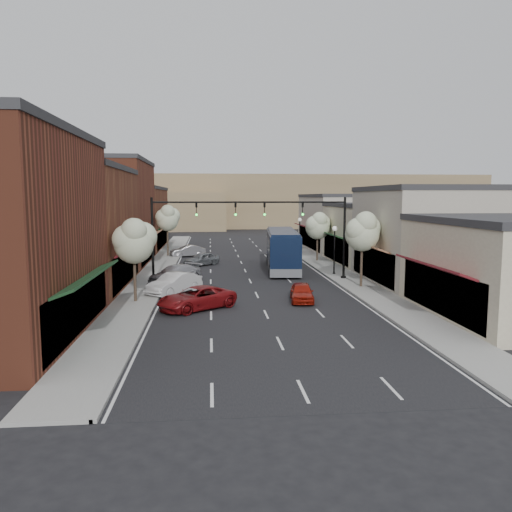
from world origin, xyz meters
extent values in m
plane|color=black|center=(0.00, 0.00, 0.00)|extent=(160.00, 160.00, 0.00)
cube|color=gray|center=(-8.40, 18.50, 0.07)|extent=(2.80, 73.00, 0.15)
cube|color=gray|center=(8.40, 18.50, 0.07)|extent=(2.80, 73.00, 0.15)
cube|color=gray|center=(-7.00, 18.50, 0.07)|extent=(0.25, 73.00, 0.17)
cube|color=gray|center=(7.00, 18.50, 0.07)|extent=(0.25, 73.00, 0.17)
cube|color=black|center=(-10.10, -8.00, 1.60)|extent=(0.60, 11.90, 2.60)
cube|color=#16371B|center=(-9.30, -8.00, 3.10)|extent=(1.07, 9.80, 0.49)
cube|color=brown|center=(-14.30, 6.00, 4.50)|extent=(9.00, 14.00, 9.00)
cube|color=#2D2D30|center=(-14.30, 6.00, 9.20)|extent=(9.20, 14.10, 0.40)
cube|color=black|center=(-10.10, 6.00, 1.60)|extent=(0.60, 11.90, 2.60)
cube|color=#5B141A|center=(-9.30, 6.00, 3.10)|extent=(1.07, 9.80, 0.49)
cube|color=brown|center=(-14.30, 20.00, 5.25)|extent=(9.00, 14.00, 10.50)
cube|color=#2D2D30|center=(-14.30, 20.00, 10.70)|extent=(9.20, 14.10, 0.40)
cube|color=black|center=(-10.10, 20.00, 1.60)|extent=(0.60, 11.90, 2.60)
cube|color=#936042|center=(-9.30, 20.00, 3.10)|extent=(1.07, 9.80, 0.49)
cube|color=brown|center=(-14.30, 36.00, 4.00)|extent=(9.00, 18.00, 8.00)
cube|color=#2D2D30|center=(-14.30, 36.00, 8.20)|extent=(9.20, 18.10, 0.40)
cube|color=black|center=(-10.10, 36.00, 1.60)|extent=(0.60, 15.30, 2.60)
cube|color=#16371B|center=(-9.30, 36.00, 3.10)|extent=(1.07, 12.60, 0.49)
cube|color=beige|center=(13.80, -6.00, 2.75)|extent=(8.00, 12.00, 5.50)
cube|color=#2D2D30|center=(13.80, -6.00, 5.70)|extent=(8.20, 12.10, 0.40)
cube|color=black|center=(10.10, -6.00, 1.60)|extent=(0.60, 10.20, 2.60)
cube|color=#5B141A|center=(9.30, -6.00, 3.10)|extent=(1.07, 8.40, 0.49)
cube|color=#ABA392|center=(13.80, 6.00, 3.75)|extent=(8.00, 12.00, 7.50)
cube|color=#2D2D30|center=(13.80, 6.00, 7.70)|extent=(8.20, 12.10, 0.40)
cube|color=black|center=(10.10, 6.00, 1.60)|extent=(0.60, 10.20, 2.60)
cube|color=#936042|center=(9.30, 6.00, 3.10)|extent=(1.07, 8.40, 0.49)
cube|color=beige|center=(13.80, 18.00, 3.00)|extent=(8.00, 12.00, 6.00)
cube|color=#2D2D30|center=(13.80, 18.00, 6.20)|extent=(8.20, 12.10, 0.40)
cube|color=black|center=(10.10, 18.00, 1.60)|extent=(0.60, 10.20, 2.60)
cube|color=#16371B|center=(9.30, 18.00, 3.10)|extent=(1.07, 8.40, 0.49)
cube|color=#ABA392|center=(13.80, 32.00, 3.50)|extent=(8.00, 16.00, 7.00)
cube|color=#2D2D30|center=(13.80, 32.00, 7.20)|extent=(8.20, 16.10, 0.40)
cube|color=black|center=(10.10, 32.00, 1.60)|extent=(0.60, 13.60, 2.60)
cube|color=#5B141A|center=(9.30, 32.00, 3.10)|extent=(1.07, 11.20, 0.49)
cube|color=#7A6647|center=(0.00, 90.00, 6.00)|extent=(120.00, 30.00, 12.00)
cube|color=#7A6647|center=(-25.00, 78.00, 4.00)|extent=(50.00, 20.00, 8.00)
cylinder|color=black|center=(8.00, 8.00, 0.15)|extent=(0.44, 0.44, 0.30)
cylinder|color=black|center=(8.00, 8.00, 3.50)|extent=(0.20, 0.20, 7.00)
cylinder|color=black|center=(4.00, 8.00, 6.60)|extent=(8.00, 0.14, 0.14)
imported|color=black|center=(4.40, 8.00, 6.00)|extent=(0.18, 0.46, 1.10)
sphere|color=#19E533|center=(4.40, 7.88, 5.58)|extent=(0.18, 0.18, 0.18)
imported|color=black|center=(1.20, 8.00, 6.00)|extent=(0.18, 0.46, 1.10)
sphere|color=#19E533|center=(1.20, 7.88, 5.58)|extent=(0.18, 0.18, 0.18)
cylinder|color=black|center=(-8.00, 8.00, 0.15)|extent=(0.44, 0.44, 0.30)
cylinder|color=black|center=(-8.00, 8.00, 3.50)|extent=(0.20, 0.20, 7.00)
cylinder|color=black|center=(-4.00, 8.00, 6.60)|extent=(8.00, 0.14, 0.14)
imported|color=black|center=(-4.40, 8.00, 6.00)|extent=(0.18, 0.46, 1.10)
sphere|color=#19E533|center=(-4.40, 7.88, 5.58)|extent=(0.18, 0.18, 0.18)
imported|color=black|center=(-1.20, 8.00, 6.00)|extent=(0.18, 0.46, 1.10)
sphere|color=#19E533|center=(-1.20, 7.88, 5.58)|extent=(0.18, 0.18, 0.18)
cylinder|color=#47382B|center=(8.30, 4.00, 1.86)|extent=(0.20, 0.20, 3.71)
sphere|color=#AEC194|center=(8.30, 4.00, 4.18)|extent=(2.60, 2.60, 2.60)
sphere|color=#AEC194|center=(8.80, 4.30, 4.64)|extent=(2.00, 2.00, 2.00)
sphere|color=#AEC194|center=(7.90, 3.70, 4.52)|extent=(1.90, 1.90, 1.90)
sphere|color=#AEC194|center=(8.40, 3.50, 5.10)|extent=(1.70, 1.70, 1.70)
cylinder|color=#47382B|center=(8.30, 20.00, 1.66)|extent=(0.20, 0.20, 3.33)
sphere|color=#AEC194|center=(8.30, 20.00, 3.74)|extent=(2.60, 2.60, 2.60)
sphere|color=#AEC194|center=(8.80, 20.30, 4.16)|extent=(2.00, 2.00, 2.00)
sphere|color=#AEC194|center=(7.90, 19.70, 4.06)|extent=(1.90, 1.90, 1.90)
sphere|color=#AEC194|center=(8.40, 19.50, 4.58)|extent=(1.70, 1.70, 1.70)
cylinder|color=#47382B|center=(-8.30, 0.00, 1.76)|extent=(0.20, 0.20, 3.52)
sphere|color=#AEC194|center=(-8.30, 0.00, 3.96)|extent=(2.60, 2.60, 2.60)
sphere|color=#AEC194|center=(-7.80, 0.30, 4.40)|extent=(2.00, 2.00, 2.00)
sphere|color=#AEC194|center=(-8.70, -0.30, 4.29)|extent=(1.90, 1.90, 1.90)
sphere|color=#AEC194|center=(-8.20, -0.50, 4.84)|extent=(1.70, 1.70, 1.70)
cylinder|color=#47382B|center=(-8.30, 26.00, 1.92)|extent=(0.20, 0.20, 3.84)
sphere|color=#AEC194|center=(-8.30, 26.00, 4.32)|extent=(2.60, 2.60, 2.60)
sphere|color=#AEC194|center=(-7.80, 26.30, 4.80)|extent=(2.00, 2.00, 2.00)
sphere|color=#AEC194|center=(-8.70, 25.70, 4.68)|extent=(1.90, 1.90, 1.90)
sphere|color=#AEC194|center=(-8.20, 25.50, 5.28)|extent=(1.70, 1.70, 1.70)
cylinder|color=black|center=(7.80, 10.50, 0.10)|extent=(0.28, 0.28, 0.20)
cylinder|color=black|center=(7.80, 10.50, 2.00)|extent=(0.12, 0.12, 4.00)
sphere|color=white|center=(7.80, 10.50, 4.22)|extent=(0.44, 0.44, 0.44)
cylinder|color=black|center=(7.80, 28.00, 0.10)|extent=(0.28, 0.28, 0.20)
cylinder|color=black|center=(7.80, 28.00, 2.00)|extent=(0.12, 0.12, 4.00)
sphere|color=white|center=(7.80, 28.00, 4.22)|extent=(0.44, 0.44, 0.44)
cube|color=black|center=(3.64, 14.44, 2.05)|extent=(3.83, 12.71, 3.20)
cube|color=#595B60|center=(3.64, 14.44, 0.57)|extent=(3.85, 12.73, 0.73)
cube|color=black|center=(3.64, 14.44, 2.50)|extent=(3.80, 11.71, 1.15)
cube|color=black|center=(3.64, 14.44, 3.70)|extent=(3.57, 12.19, 0.26)
cube|color=black|center=(3.08, 8.25, 2.71)|extent=(2.17, 0.28, 1.25)
cylinder|color=black|center=(2.02, 10.18, 0.54)|extent=(0.43, 1.11, 1.08)
cylinder|color=black|center=(4.47, 9.96, 0.54)|extent=(0.43, 1.11, 1.08)
cylinder|color=black|center=(2.77, 18.49, 0.54)|extent=(0.43, 1.11, 1.08)
cylinder|color=black|center=(5.22, 18.27, 0.54)|extent=(0.43, 1.11, 1.08)
cylinder|color=black|center=(2.64, 17.04, 0.54)|extent=(0.43, 1.11, 1.08)
cylinder|color=black|center=(5.09, 16.82, 0.54)|extent=(0.43, 1.11, 1.08)
imported|color=maroon|center=(2.81, -0.50, 0.64)|extent=(1.94, 3.88, 1.27)
imported|color=maroon|center=(-4.20, -2.22, 0.71)|extent=(5.51, 4.96, 1.42)
imported|color=silver|center=(-5.95, 2.99, 0.77)|extent=(4.09, 4.68, 1.53)
imported|color=#A3A3A8|center=(-6.20, 7.59, 0.74)|extent=(4.82, 5.27, 1.48)
imported|color=slate|center=(-4.20, 17.95, 0.69)|extent=(4.04, 3.94, 1.37)
imported|color=gray|center=(-5.97, 25.81, 0.67)|extent=(4.33, 2.74, 1.35)
camera|label=1|loc=(-3.30, -33.18, 7.03)|focal=35.00mm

